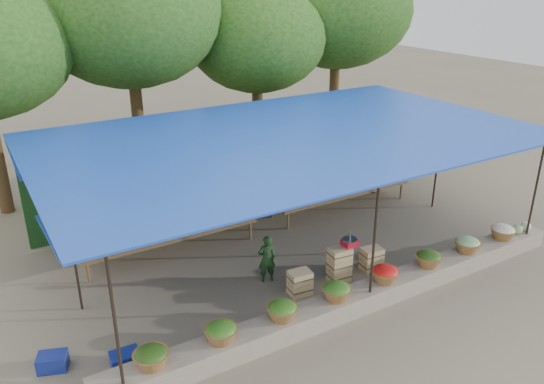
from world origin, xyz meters
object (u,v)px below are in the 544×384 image
weighing_scale (350,242)px  blue_crate_back (53,362)px  blue_crate_front (125,360)px  crate_counter (338,268)px  vendor_seated (267,259)px

weighing_scale → blue_crate_back: weighing_scale is taller
blue_crate_front → blue_crate_back: size_ratio=1.02×
crate_counter → blue_crate_front: bearing=-175.8°
vendor_seated → blue_crate_back: (-4.42, -0.53, -0.39)m
vendor_seated → blue_crate_back: size_ratio=2.29×
vendor_seated → crate_counter: bearing=162.3°
vendor_seated → blue_crate_front: bearing=30.8°
blue_crate_front → blue_crate_back: bearing=154.5°
weighing_scale → crate_counter: bearing=180.0°
vendor_seated → blue_crate_front: 3.57m
crate_counter → vendor_seated: vendor_seated is taller
crate_counter → vendor_seated: (-1.31, 0.76, 0.22)m
weighing_scale → blue_crate_back: 6.05m
weighing_scale → blue_crate_back: bearing=177.8°
vendor_seated → blue_crate_front: (-3.37, -1.11, -0.39)m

